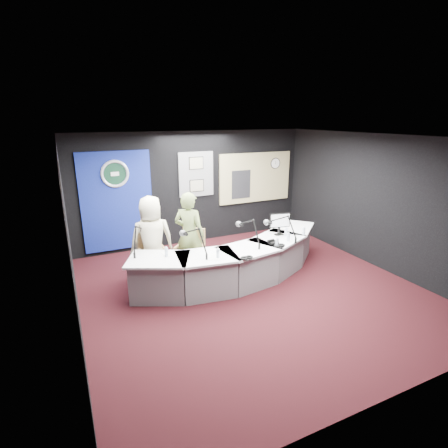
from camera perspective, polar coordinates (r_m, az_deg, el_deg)
name	(u,v)px	position (r m, az deg, el deg)	size (l,w,h in m)	color
ground	(251,290)	(6.73, 4.51, -10.62)	(6.00, 6.00, 0.00)	black
ceiling	(255,137)	(5.96, 5.16, 13.92)	(6.00, 6.00, 0.02)	silver
wall_back	(194,188)	(8.85, -4.89, 5.85)	(6.00, 0.02, 2.80)	black
wall_front	(398,293)	(4.07, 26.56, -10.02)	(6.00, 0.02, 2.80)	black
wall_left	(70,244)	(5.44, -23.88, -2.94)	(0.02, 6.00, 2.80)	black
wall_right	(377,202)	(8.08, 23.66, 3.36)	(0.02, 6.00, 2.80)	black
broadcast_desk	(236,261)	(6.98, 2.00, -6.09)	(4.50, 1.90, 0.75)	silver
backdrop_panel	(117,202)	(8.41, -17.04, 3.49)	(1.60, 0.05, 2.30)	navy
agency_seal	(115,174)	(8.25, -17.39, 7.82)	(0.63, 0.63, 0.07)	silver
seal_center	(115,174)	(8.25, -17.40, 7.83)	(0.48, 0.48, 0.01)	black
pinboard	(196,174)	(8.78, -4.57, 8.08)	(0.90, 0.04, 1.10)	slate
framed_photo_upper	(196,163)	(8.71, -4.54, 9.87)	(0.34, 0.02, 0.27)	gray
framed_photo_lower	(197,186)	(8.80, -4.46, 6.25)	(0.34, 0.02, 0.27)	gray
booth_window_frame	(255,177)	(9.53, 5.15, 7.57)	(2.12, 0.06, 1.32)	tan
booth_glow	(256,178)	(9.52, 5.18, 7.56)	(2.00, 0.02, 1.20)	beige
equipment_rack	(241,184)	(9.32, 2.80, 6.46)	(0.55, 0.02, 0.75)	black
wall_clock	(275,163)	(9.77, 8.38, 9.77)	(0.28, 0.28, 0.01)	white
armchair_left	(153,259)	(7.03, -11.48, -5.69)	(0.50, 0.50, 0.88)	tan
armchair_right	(190,255)	(7.13, -5.57, -5.02)	(0.50, 0.50, 0.89)	tan
draped_jacket	(149,247)	(7.19, -12.20, -3.68)	(0.50, 0.10, 0.70)	gray
person_man	(152,240)	(6.88, -11.69, -2.50)	(0.84, 0.54, 1.71)	beige
person_woman	(189,235)	(6.98, -5.67, -1.78)	(0.64, 0.42, 1.74)	olive
computer_monitor	(279,220)	(7.32, 9.05, 0.61)	(0.45, 0.03, 0.31)	black
desk_phone	(273,243)	(6.88, 8.04, -3.03)	(0.18, 0.14, 0.04)	black
headphones_near	(279,245)	(6.77, 9.01, -3.49)	(0.21, 0.21, 0.04)	black
headphones_far	(247,258)	(6.14, 3.72, -5.51)	(0.22, 0.22, 0.04)	black
paper_stack	(168,254)	(6.43, -9.14, -4.79)	(0.19, 0.28, 0.00)	white
notepad	(214,257)	(6.21, -1.73, -5.35)	(0.22, 0.31, 0.00)	white
boom_mic_a	(139,236)	(6.52, -13.72, -1.94)	(0.42, 0.66, 0.60)	black
boom_mic_b	(194,239)	(6.21, -4.89, -2.48)	(0.35, 0.69, 0.60)	black
boom_mic_c	(249,230)	(6.71, 4.06, -0.95)	(0.24, 0.73, 0.60)	black
boom_mic_d	(281,226)	(7.00, 9.30, -0.36)	(0.51, 0.60, 0.60)	black
water_bottles	(245,243)	(6.62, 3.41, -3.10)	(3.00, 0.55, 0.18)	silver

